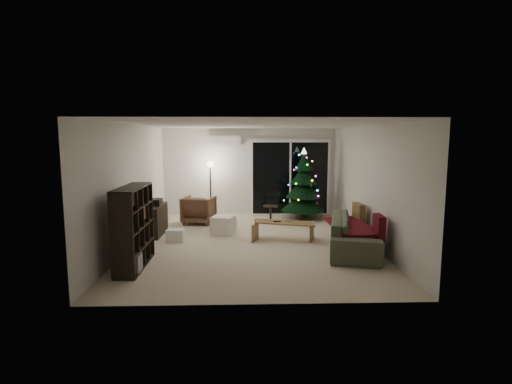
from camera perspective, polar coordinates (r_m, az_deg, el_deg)
The scene contains 18 objects.
room at distance 9.98m, azimuth 1.82°, elevation 0.75°, with size 6.50×7.51×2.60m.
bookshelf at distance 7.27m, azimuth -18.40°, elevation -4.79°, with size 0.36×1.41×1.41m, color black, non-canonical shape.
media_cabinet at distance 9.55m, azimuth -14.36°, elevation -3.89°, with size 0.41×1.11×0.69m, color black.
stereo at distance 9.48m, azimuth -14.44°, elevation -1.41°, with size 0.35×0.41×0.15m, color black.
armchair at distance 10.58m, azimuth -8.16°, elevation -2.53°, with size 0.77×0.79×0.72m, color brown.
ottoman at distance 9.34m, azimuth -4.75°, elevation -4.76°, with size 0.47×0.47×0.43m, color silver.
cardboard_box_a at distance 8.89m, azimuth -11.40°, elevation -6.09°, with size 0.37×0.28×0.26m, color white.
cardboard_box_b at distance 9.99m, azimuth -3.90°, elevation -4.44°, with size 0.36×0.27×0.25m, color white.
side_table at distance 10.47m, azimuth 2.09°, elevation -3.23°, with size 0.38×0.38×0.48m, color black.
floor_lamp at distance 11.23m, azimuth -6.51°, elevation 0.19°, with size 0.24×0.24×1.53m, color black.
sofa at distance 8.25m, azimuth 13.97°, elevation -5.76°, with size 2.33×0.91×0.68m, color #4D553E.
sofa_throw at distance 8.19m, azimuth 13.33°, elevation -4.75°, with size 0.73×1.68×0.06m, color #5C0D10.
cushion_a at distance 8.87m, azimuth 14.45°, elevation -3.01°, with size 0.13×0.45×0.45m, color olive.
cushion_b at distance 7.66m, azimuth 17.16°, elevation -4.82°, with size 0.13×0.45×0.45m, color #5C0D10.
coffee_table at distance 8.79m, azimuth 3.97°, elevation -5.60°, with size 1.31×0.46×0.41m, color brown, non-canonical shape.
remote_a at distance 8.73m, azimuth 3.00°, elevation -4.22°, with size 0.16×0.05×0.02m, color black.
remote_b at distance 8.80m, azimuth 4.60°, elevation -4.13°, with size 0.15×0.04×0.02m, color slate.
christmas_tree at distance 11.09m, azimuth 6.80°, elevation 1.22°, with size 1.22×1.22×1.96m, color black.
Camera 1 is at (-0.18, -8.39, 2.24)m, focal length 28.00 mm.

